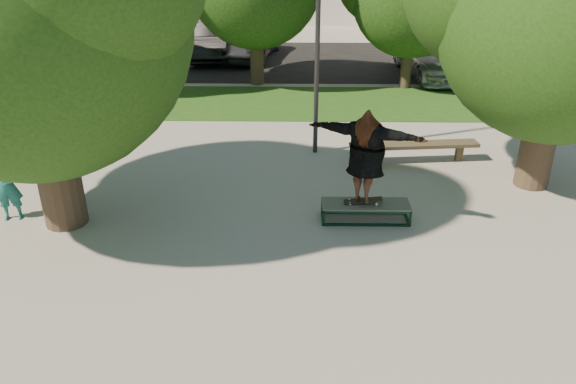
{
  "coord_description": "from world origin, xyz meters",
  "views": [
    {
      "loc": [
        0.5,
        -9.04,
        5.59
      ],
      "look_at": [
        0.35,
        0.6,
        0.93
      ],
      "focal_mm": 35.0,
      "sensor_mm": 36.0,
      "label": 1
    }
  ],
  "objects_px": {
    "car_silver_b": "(432,55)",
    "car_silver_a": "(86,47)",
    "car_grey": "(246,42)",
    "car_dark": "(211,39)",
    "grind_box": "(365,211)",
    "bystander": "(7,186)",
    "tree_right": "(562,2)",
    "bench": "(414,146)",
    "lamppost": "(318,32)"
  },
  "relations": [
    {
      "from": "bench",
      "to": "car_silver_a",
      "type": "relative_size",
      "value": 0.81
    },
    {
      "from": "bystander",
      "to": "bench",
      "type": "bearing_deg",
      "value": 6.54
    },
    {
      "from": "grind_box",
      "to": "car_silver_a",
      "type": "distance_m",
      "value": 17.5
    },
    {
      "from": "grind_box",
      "to": "car_silver_a",
      "type": "xyz_separation_m",
      "value": [
        -10.52,
        13.97,
        0.51
      ]
    },
    {
      "from": "bench",
      "to": "car_silver_b",
      "type": "distance_m",
      "value": 9.45
    },
    {
      "from": "car_silver_b",
      "to": "lamppost",
      "type": "bearing_deg",
      "value": -126.54
    },
    {
      "from": "car_silver_b",
      "to": "car_silver_a",
      "type": "bearing_deg",
      "value": 166.69
    },
    {
      "from": "bystander",
      "to": "car_silver_a",
      "type": "height_order",
      "value": "bystander"
    },
    {
      "from": "tree_right",
      "to": "bystander",
      "type": "xyz_separation_m",
      "value": [
        -11.29,
        -1.92,
        -3.34
      ]
    },
    {
      "from": "tree_right",
      "to": "car_silver_b",
      "type": "relative_size",
      "value": 1.21
    },
    {
      "from": "bench",
      "to": "grind_box",
      "type": "bearing_deg",
      "value": -122.3
    },
    {
      "from": "tree_right",
      "to": "car_silver_a",
      "type": "relative_size",
      "value": 1.59
    },
    {
      "from": "lamppost",
      "to": "grind_box",
      "type": "relative_size",
      "value": 3.39
    },
    {
      "from": "bystander",
      "to": "car_silver_a",
      "type": "distance_m",
      "value": 14.39
    },
    {
      "from": "grind_box",
      "to": "car_dark",
      "type": "xyz_separation_m",
      "value": [
        -5.3,
        15.27,
        0.62
      ]
    },
    {
      "from": "tree_right",
      "to": "car_grey",
      "type": "bearing_deg",
      "value": 119.9
    },
    {
      "from": "grind_box",
      "to": "car_silver_a",
      "type": "relative_size",
      "value": 0.44
    },
    {
      "from": "lamppost",
      "to": "car_grey",
      "type": "height_order",
      "value": "lamppost"
    },
    {
      "from": "lamppost",
      "to": "bystander",
      "type": "distance_m",
      "value": 7.81
    },
    {
      "from": "bystander",
      "to": "car_grey",
      "type": "height_order",
      "value": "bystander"
    },
    {
      "from": "car_silver_a",
      "to": "car_dark",
      "type": "height_order",
      "value": "car_dark"
    },
    {
      "from": "bystander",
      "to": "bench",
      "type": "relative_size",
      "value": 0.45
    },
    {
      "from": "lamppost",
      "to": "bench",
      "type": "relative_size",
      "value": 1.84
    },
    {
      "from": "tree_right",
      "to": "car_silver_a",
      "type": "distance_m",
      "value": 19.2
    },
    {
      "from": "tree_right",
      "to": "car_silver_b",
      "type": "bearing_deg",
      "value": 90.15
    },
    {
      "from": "bystander",
      "to": "car_silver_b",
      "type": "xyz_separation_m",
      "value": [
        11.26,
        12.33,
        0.03
      ]
    },
    {
      "from": "bystander",
      "to": "car_dark",
      "type": "xyz_separation_m",
      "value": [
        2.01,
        15.33,
        0.06
      ]
    },
    {
      "from": "car_grey",
      "to": "car_dark",
      "type": "bearing_deg",
      "value": -170.02
    },
    {
      "from": "tree_right",
      "to": "car_silver_a",
      "type": "height_order",
      "value": "tree_right"
    },
    {
      "from": "bench",
      "to": "lamppost",
      "type": "bearing_deg",
      "value": 160.0
    },
    {
      "from": "grind_box",
      "to": "car_silver_b",
      "type": "height_order",
      "value": "car_silver_b"
    },
    {
      "from": "grind_box",
      "to": "bench",
      "type": "xyz_separation_m",
      "value": [
        1.57,
        3.14,
        0.23
      ]
    },
    {
      "from": "bystander",
      "to": "car_silver_a",
      "type": "bearing_deg",
      "value": 89.62
    },
    {
      "from": "grind_box",
      "to": "car_silver_b",
      "type": "xyz_separation_m",
      "value": [
        3.96,
        12.27,
        0.59
      ]
    },
    {
      "from": "tree_right",
      "to": "grind_box",
      "type": "height_order",
      "value": "tree_right"
    },
    {
      "from": "grind_box",
      "to": "car_silver_b",
      "type": "distance_m",
      "value": 12.91
    },
    {
      "from": "car_silver_a",
      "to": "car_silver_b",
      "type": "height_order",
      "value": "car_silver_b"
    },
    {
      "from": "car_dark",
      "to": "car_grey",
      "type": "relative_size",
      "value": 1.0
    },
    {
      "from": "tree_right",
      "to": "car_grey",
      "type": "xyz_separation_m",
      "value": [
        -7.71,
        13.42,
        -3.41
      ]
    },
    {
      "from": "tree_right",
      "to": "bystander",
      "type": "relative_size",
      "value": 4.32
    },
    {
      "from": "car_dark",
      "to": "car_silver_b",
      "type": "height_order",
      "value": "car_dark"
    },
    {
      "from": "car_dark",
      "to": "bystander",
      "type": "bearing_deg",
      "value": -99.83
    },
    {
      "from": "tree_right",
      "to": "lamppost",
      "type": "bearing_deg",
      "value": 158.72
    },
    {
      "from": "bench",
      "to": "car_grey",
      "type": "xyz_separation_m",
      "value": [
        -5.3,
        12.13,
        0.26
      ]
    },
    {
      "from": "car_dark",
      "to": "car_silver_b",
      "type": "distance_m",
      "value": 9.73
    },
    {
      "from": "lamppost",
      "to": "car_silver_a",
      "type": "xyz_separation_m",
      "value": [
        -9.59,
        10.2,
        -2.45
      ]
    },
    {
      "from": "tree_right",
      "to": "car_silver_a",
      "type": "bearing_deg",
      "value": 140.14
    },
    {
      "from": "car_silver_a",
      "to": "car_silver_b",
      "type": "xyz_separation_m",
      "value": [
        14.48,
        -1.7,
        0.08
      ]
    },
    {
      "from": "grind_box",
      "to": "car_grey",
      "type": "bearing_deg",
      "value": 103.72
    },
    {
      "from": "car_grey",
      "to": "grind_box",
      "type": "bearing_deg",
      "value": -66.3
    }
  ]
}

